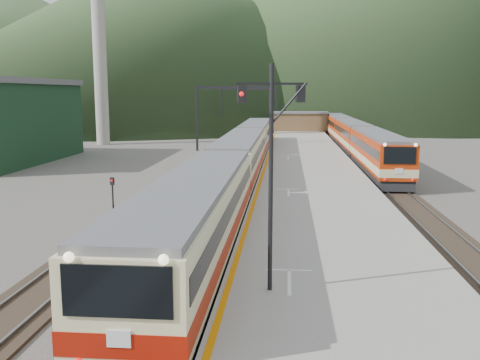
# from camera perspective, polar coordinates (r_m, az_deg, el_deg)

# --- Properties ---
(track_main) EXTENTS (2.60, 200.00, 0.23)m
(track_main) POSITION_cam_1_polar(r_m,az_deg,el_deg) (51.39, 0.91, 1.37)
(track_main) COLOR black
(track_main) RESTS_ON ground
(track_far) EXTENTS (2.60, 200.00, 0.23)m
(track_far) POSITION_cam_1_polar(r_m,az_deg,el_deg) (51.99, -4.60, 1.44)
(track_far) COLOR black
(track_far) RESTS_ON ground
(track_second) EXTENTS (2.60, 200.00, 0.23)m
(track_second) POSITION_cam_1_polar(r_m,az_deg,el_deg) (51.86, 13.69, 1.18)
(track_second) COLOR black
(track_second) RESTS_ON ground
(platform) EXTENTS (8.00, 100.00, 1.00)m
(platform) POSITION_cam_1_polar(r_m,az_deg,el_deg) (49.26, 7.25, 1.46)
(platform) COLOR gray
(platform) RESTS_ON ground
(gantry_near) EXTENTS (9.55, 0.25, 8.00)m
(gantry_near) POSITION_cam_1_polar(r_m,az_deg,el_deg) (66.11, -0.62, 7.93)
(gantry_near) COLOR black
(gantry_near) RESTS_ON ground
(gantry_far) EXTENTS (9.55, 0.25, 8.00)m
(gantry_far) POSITION_cam_1_polar(r_m,az_deg,el_deg) (91.02, 0.94, 8.29)
(gantry_far) COLOR black
(gantry_far) RESTS_ON ground
(smokestack) EXTENTS (1.80, 1.80, 30.00)m
(smokestack) POSITION_cam_1_polar(r_m,az_deg,el_deg) (77.57, -14.81, 14.79)
(smokestack) COLOR #9E998E
(smokestack) RESTS_ON ground
(station_shed) EXTENTS (9.40, 4.40, 3.10)m
(station_shed) POSITION_cam_1_polar(r_m,az_deg,el_deg) (88.91, 6.32, 6.27)
(station_shed) COLOR brown
(station_shed) RESTS_ON platform
(hill_a) EXTENTS (180.00, 180.00, 60.00)m
(hill_a) POSITION_cam_1_polar(r_m,az_deg,el_deg) (206.74, -7.46, 15.53)
(hill_a) COLOR #334426
(hill_a) RESTS_ON ground
(hill_b) EXTENTS (220.00, 220.00, 75.00)m
(hill_b) POSITION_cam_1_polar(r_m,az_deg,el_deg) (244.11, 11.66, 16.22)
(hill_b) COLOR #334426
(hill_b) RESTS_ON ground
(hill_d) EXTENTS (200.00, 200.00, 55.00)m
(hill_d) POSITION_cam_1_polar(r_m,az_deg,el_deg) (280.35, -21.72, 12.78)
(hill_d) COLOR #334426
(hill_d) RESTS_ON ground
(main_train) EXTENTS (3.04, 62.38, 3.71)m
(main_train) POSITION_cam_1_polar(r_m,az_deg,el_deg) (42.51, 0.06, 2.46)
(main_train) COLOR beige
(main_train) RESTS_ON track_main
(second_train) EXTENTS (2.68, 55.14, 3.28)m
(second_train) POSITION_cam_1_polar(r_m,az_deg,el_deg) (65.99, 11.88, 4.50)
(second_train) COLOR #B72E09
(second_train) RESTS_ON track_second
(signal_mast) EXTENTS (2.13, 0.76, 6.99)m
(signal_mast) POSITION_cam_1_polar(r_m,az_deg,el_deg) (16.17, 3.32, 2.66)
(signal_mast) COLOR black
(signal_mast) RESTS_ON platform
(short_signal_a) EXTENTS (0.26, 0.22, 2.27)m
(short_signal_a) POSITION_cam_1_polar(r_m,az_deg,el_deg) (16.65, -16.16, -10.96)
(short_signal_a) COLOR black
(short_signal_a) RESTS_ON ground
(short_signal_b) EXTENTS (0.26, 0.23, 2.27)m
(short_signal_b) POSITION_cam_1_polar(r_m,az_deg,el_deg) (39.68, -4.06, 1.05)
(short_signal_b) COLOR black
(short_signal_b) RESTS_ON ground
(short_signal_c) EXTENTS (0.24, 0.19, 2.27)m
(short_signal_c) POSITION_cam_1_polar(r_m,az_deg,el_deg) (32.03, -13.44, -1.16)
(short_signal_c) COLOR black
(short_signal_c) RESTS_ON ground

